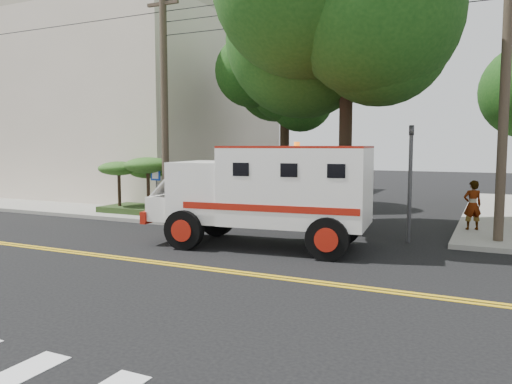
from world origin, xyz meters
The scene contains 12 objects.
ground centered at (0.00, 0.00, 0.00)m, with size 100.00×100.00×0.00m, color black.
sidewalk_nw centered at (-13.50, 13.50, 0.07)m, with size 17.00×17.00×0.15m, color gray.
building_left centered at (-15.50, 15.00, 5.15)m, with size 16.00×14.00×10.00m, color beige.
utility_pole_left centered at (-5.60, 6.00, 4.50)m, with size 0.28×0.28×9.00m, color #382D23.
utility_pole_right centered at (6.30, 6.20, 4.50)m, with size 0.28×0.28×9.00m, color #382D23.
tree_main centered at (1.94, 6.21, 7.20)m, with size 6.08×5.70×9.85m.
tree_left centered at (-2.68, 11.79, 5.73)m, with size 4.48×4.20×7.70m.
traffic_signal centered at (3.80, 5.60, 2.23)m, with size 0.15×0.18×3.60m.
accessibility_sign centered at (-6.20, 6.17, 1.37)m, with size 0.45×0.10×2.02m.
palm_planter centered at (-7.44, 6.62, 1.65)m, with size 3.52×2.63×2.36m.
armored_truck centered at (0.18, 3.06, 1.69)m, with size 6.76×3.22×2.97m.
pedestrian_a centered at (5.50, 7.98, 0.99)m, with size 0.61×0.40×1.67m, color gray.
Camera 1 is at (6.13, -10.19, 2.99)m, focal length 35.00 mm.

